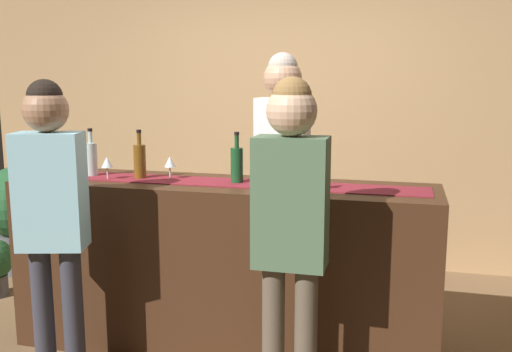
% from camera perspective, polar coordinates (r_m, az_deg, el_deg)
% --- Properties ---
extents(ground_plane, '(10.00, 10.00, 0.00)m').
position_cam_1_polar(ground_plane, '(3.68, -3.35, -16.88)').
color(ground_plane, brown).
extents(back_wall, '(6.00, 0.12, 2.90)m').
position_cam_1_polar(back_wall, '(5.13, 3.16, 7.53)').
color(back_wall, tan).
rests_on(back_wall, ground).
extents(bar_counter, '(2.52, 0.60, 1.04)m').
position_cam_1_polar(bar_counter, '(3.48, -3.43, -9.17)').
color(bar_counter, '#3D2314').
rests_on(bar_counter, ground).
extents(counter_runner_cloth, '(2.40, 0.28, 0.01)m').
position_cam_1_polar(counter_runner_cloth, '(3.34, -3.53, -0.64)').
color(counter_runner_cloth, maroon).
rests_on(counter_runner_cloth, bar_counter).
extents(wine_bottle_amber, '(0.07, 0.07, 0.30)m').
position_cam_1_polar(wine_bottle_amber, '(3.52, -11.67, 1.53)').
color(wine_bottle_amber, brown).
rests_on(wine_bottle_amber, bar_counter).
extents(wine_bottle_clear, '(0.07, 0.07, 0.30)m').
position_cam_1_polar(wine_bottle_clear, '(3.69, -16.29, 1.71)').
color(wine_bottle_clear, '#B2C6C1').
rests_on(wine_bottle_clear, bar_counter).
extents(wine_bottle_green, '(0.07, 0.07, 0.30)m').
position_cam_1_polar(wine_bottle_green, '(3.31, -1.94, 1.21)').
color(wine_bottle_green, '#194723').
rests_on(wine_bottle_green, bar_counter).
extents(wine_glass_near_customer, '(0.07, 0.07, 0.14)m').
position_cam_1_polar(wine_glass_near_customer, '(3.46, -8.69, 1.36)').
color(wine_glass_near_customer, silver).
rests_on(wine_glass_near_customer, bar_counter).
extents(wine_glass_mid_counter, '(0.07, 0.07, 0.14)m').
position_cam_1_polar(wine_glass_mid_counter, '(3.12, 6.73, 0.49)').
color(wine_glass_mid_counter, silver).
rests_on(wine_glass_mid_counter, bar_counter).
extents(wine_glass_far_end, '(0.07, 0.07, 0.14)m').
position_cam_1_polar(wine_glass_far_end, '(3.53, -14.81, 1.29)').
color(wine_glass_far_end, silver).
rests_on(wine_glass_far_end, bar_counter).
extents(bartender, '(0.36, 0.26, 1.82)m').
position_cam_1_polar(bartender, '(3.82, 2.65, 2.21)').
color(bartender, '#26262B').
rests_on(bartender, ground).
extents(customer_sipping, '(0.34, 0.23, 1.66)m').
position_cam_1_polar(customer_sipping, '(2.64, 3.52, -3.98)').
color(customer_sipping, brown).
rests_on(customer_sipping, ground).
extents(customer_browsing, '(0.38, 0.28, 1.65)m').
position_cam_1_polar(customer_browsing, '(3.13, -19.96, -2.55)').
color(customer_browsing, '#33333D').
rests_on(customer_browsing, ground).
extents(potted_plant_tall, '(0.63, 0.63, 0.92)m').
position_cam_1_polar(potted_plant_tall, '(5.26, -22.67, -3.24)').
color(potted_plant_tall, '#4C4C51').
rests_on(potted_plant_tall, ground).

